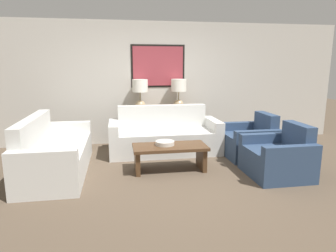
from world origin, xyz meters
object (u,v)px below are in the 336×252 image
object	(u,v)px
armchair_near_back_wall	(250,142)
table_lamp_right	(179,91)
armchair_near_camera	(278,158)
table_lamp_left	(140,92)
decorative_bowl	(165,143)
console_table	(160,128)
couch_by_side	(55,154)
couch_by_back_wall	(164,137)
coffee_table	(170,152)

from	to	relation	value
armchair_near_back_wall	table_lamp_right	bearing A→B (deg)	133.41
table_lamp_right	armchair_near_camera	size ratio (longest dim) A/B	0.74
table_lamp_left	decorative_bowl	world-z (taller)	table_lamp_left
armchair_near_back_wall	table_lamp_left	bearing A→B (deg)	148.58
console_table	table_lamp_right	world-z (taller)	table_lamp_right
decorative_bowl	console_table	bearing A→B (deg)	84.74
armchair_near_back_wall	couch_by_side	bearing A→B (deg)	-175.31
table_lamp_left	decorative_bowl	distance (m)	1.84
couch_by_back_wall	couch_by_side	bearing A→B (deg)	-156.50
table_lamp_right	decorative_bowl	distance (m)	1.91
couch_by_back_wall	armchair_near_camera	bearing A→B (deg)	-45.46
table_lamp_left	console_table	bearing A→B (deg)	0.00
couch_by_side	couch_by_back_wall	bearing A→B (deg)	23.50
couch_by_back_wall	armchair_near_back_wall	distance (m)	1.66
console_table	couch_by_back_wall	world-z (taller)	couch_by_back_wall
couch_by_back_wall	coffee_table	xyz separation A→B (m)	(-0.08, -1.07, 0.01)
table_lamp_left	armchair_near_back_wall	world-z (taller)	table_lamp_left
table_lamp_right	armchair_near_back_wall	distance (m)	1.88
table_lamp_left	armchair_near_camera	world-z (taller)	table_lamp_left
table_lamp_right	decorative_bowl	size ratio (longest dim) A/B	2.21
coffee_table	armchair_near_camera	xyz separation A→B (m)	(1.64, -0.52, -0.03)
table_lamp_left	armchair_near_camera	bearing A→B (deg)	-48.55
couch_by_side	armchair_near_back_wall	bearing A→B (deg)	4.69
decorative_bowl	couch_by_side	bearing A→B (deg)	174.26
table_lamp_right	armchair_near_camera	xyz separation A→B (m)	(1.15, -2.24, -0.88)
console_table	coffee_table	xyz separation A→B (m)	(-0.08, -1.73, -0.05)
table_lamp_right	armchair_near_back_wall	bearing A→B (deg)	-46.59
table_lamp_right	armchair_near_back_wall	size ratio (longest dim) A/B	0.74
table_lamp_left	coffee_table	size ratio (longest dim) A/B	0.57
console_table	couch_by_side	world-z (taller)	couch_by_side
console_table	decorative_bowl	size ratio (longest dim) A/B	4.32
couch_by_side	coffee_table	xyz separation A→B (m)	(1.86, -0.23, 0.01)
table_lamp_left	coffee_table	world-z (taller)	table_lamp_left
console_table	decorative_bowl	xyz separation A→B (m)	(-0.15, -1.68, 0.10)
armchair_near_back_wall	armchair_near_camera	size ratio (longest dim) A/B	1.00
decorative_bowl	armchair_near_back_wall	size ratio (longest dim) A/B	0.34
table_lamp_right	couch_by_back_wall	size ratio (longest dim) A/B	0.32
couch_by_back_wall	coffee_table	world-z (taller)	couch_by_back_wall
coffee_table	table_lamp_right	bearing A→B (deg)	73.92
console_table	decorative_bowl	bearing A→B (deg)	-95.26
decorative_bowl	armchair_near_camera	xyz separation A→B (m)	(1.72, -0.57, -0.17)
couch_by_side	coffee_table	world-z (taller)	couch_by_side
couch_by_side	coffee_table	distance (m)	1.87
couch_by_side	armchair_near_camera	bearing A→B (deg)	-12.03
couch_by_side	armchair_near_camera	world-z (taller)	couch_by_side
couch_by_side	table_lamp_right	bearing A→B (deg)	32.45
couch_by_back_wall	armchair_near_back_wall	world-z (taller)	couch_by_back_wall
console_table	decorative_bowl	world-z (taller)	console_table
coffee_table	couch_by_side	bearing A→B (deg)	172.96
table_lamp_right	coffee_table	distance (m)	1.99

